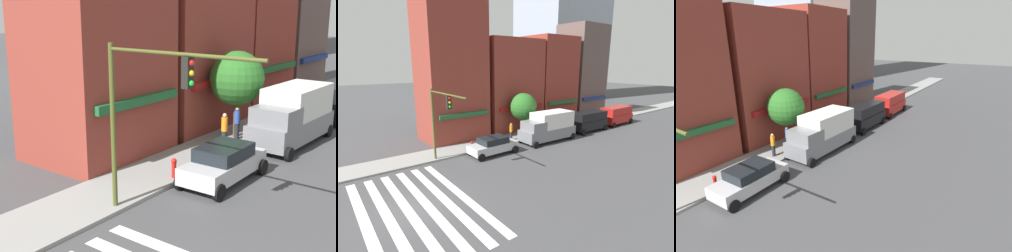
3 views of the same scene
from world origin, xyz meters
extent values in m
cube|color=#1E592D|center=(7.96, 8.85, 3.00)|extent=(5.28, 0.30, 0.40)
cube|color=maroon|center=(15.33, 11.50, 5.34)|extent=(7.36, 5.00, 10.67)
cube|color=maroon|center=(15.33, 8.85, 3.00)|extent=(6.25, 0.30, 0.40)
cube|color=maroon|center=(22.37, 11.50, 5.67)|extent=(6.31, 5.00, 11.33)
cube|color=#1E592D|center=(22.37, 8.85, 3.00)|extent=(5.37, 0.30, 0.40)
cube|color=brown|center=(29.18, 11.50, 6.67)|extent=(6.18, 5.00, 13.34)
cube|color=navy|center=(29.18, 8.85, 3.00)|extent=(5.25, 0.30, 0.40)
cube|color=#B7B7BC|center=(8.44, 4.70, 0.69)|extent=(4.44, 1.89, 0.70)
cube|color=black|center=(8.44, 4.70, 1.31)|extent=(2.45, 1.71, 0.55)
cylinder|color=black|center=(6.65, 5.60, 0.34)|extent=(0.68, 0.22, 0.68)
cylinder|color=black|center=(6.65, 3.80, 0.34)|extent=(0.68, 0.22, 0.68)
cylinder|color=black|center=(10.23, 5.60, 0.34)|extent=(0.68, 0.22, 0.68)
cylinder|color=black|center=(10.23, 3.80, 0.34)|extent=(0.68, 0.22, 0.68)
cube|color=slate|center=(15.28, 4.70, 0.89)|extent=(6.26, 2.37, 1.10)
cube|color=silver|center=(15.90, 4.70, 2.24)|extent=(4.40, 2.32, 1.60)
cube|color=slate|center=(13.30, 4.70, 1.89)|extent=(1.79, 2.14, 0.90)
cylinder|color=black|center=(12.59, 5.80, 0.34)|extent=(0.68, 0.22, 0.68)
cylinder|color=black|center=(12.59, 3.60, 0.34)|extent=(0.68, 0.22, 0.68)
cylinder|color=black|center=(17.98, 5.80, 0.34)|extent=(0.68, 0.22, 0.68)
cylinder|color=black|center=(17.98, 3.60, 0.34)|extent=(0.68, 0.22, 0.68)
cube|color=black|center=(22.20, 4.70, 0.84)|extent=(5.03, 2.09, 1.00)
cube|color=black|center=(22.20, 4.70, 1.84)|extent=(4.78, 1.92, 1.00)
cylinder|color=black|center=(20.11, 5.70, 0.34)|extent=(0.68, 0.22, 0.68)
cylinder|color=black|center=(20.11, 3.70, 0.34)|extent=(0.68, 0.22, 0.68)
cylinder|color=black|center=(24.29, 5.70, 0.34)|extent=(0.68, 0.22, 0.68)
cylinder|color=black|center=(24.29, 3.70, 0.34)|extent=(0.68, 0.22, 0.68)
cube|color=#B21E19|center=(28.20, 4.70, 0.84)|extent=(5.01, 2.04, 1.00)
cube|color=#B21E19|center=(28.20, 4.70, 1.84)|extent=(4.76, 1.87, 1.00)
cylinder|color=black|center=(26.11, 5.70, 0.34)|extent=(0.68, 0.22, 0.68)
cylinder|color=black|center=(26.11, 3.70, 0.34)|extent=(0.68, 0.22, 0.68)
cylinder|color=black|center=(30.29, 5.70, 0.34)|extent=(0.68, 0.22, 0.68)
cylinder|color=black|center=(30.29, 3.70, 0.34)|extent=(0.68, 0.22, 0.68)
cylinder|color=#23232D|center=(12.24, 6.95, 0.57)|extent=(0.26, 0.26, 0.85)
cylinder|color=orange|center=(12.24, 6.95, 1.35)|extent=(0.32, 0.32, 0.70)
sphere|color=tan|center=(12.24, 6.95, 1.81)|extent=(0.22, 0.22, 0.22)
cylinder|color=#23232D|center=(13.94, 7.19, 0.57)|extent=(0.26, 0.26, 0.85)
cylinder|color=#2D4C9E|center=(13.94, 7.19, 1.35)|extent=(0.32, 0.32, 0.70)
sphere|color=tan|center=(13.94, 7.19, 1.81)|extent=(0.22, 0.22, 0.22)
cylinder|color=red|center=(7.28, 6.40, 0.47)|extent=(0.20, 0.20, 0.65)
sphere|color=red|center=(7.28, 6.40, 0.87)|extent=(0.24, 0.24, 0.24)
cylinder|color=brown|center=(14.32, 7.50, 1.25)|extent=(0.24, 0.24, 2.20)
sphere|color=#286623|center=(14.32, 7.50, 3.37)|extent=(2.91, 2.91, 2.91)
camera|label=1|loc=(-7.47, -4.65, 7.23)|focal=50.00mm
camera|label=2|loc=(-4.04, -13.64, 7.88)|focal=28.00mm
camera|label=3|loc=(0.22, -7.11, 8.47)|focal=28.00mm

